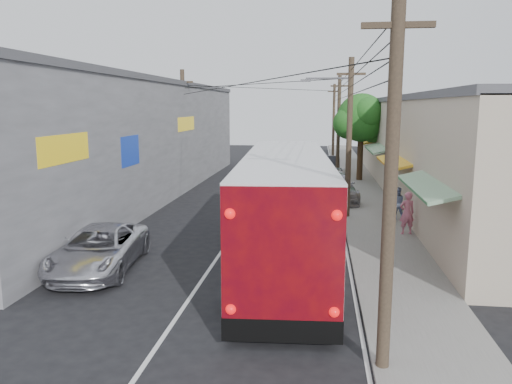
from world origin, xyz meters
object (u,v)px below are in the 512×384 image
parked_suv (333,187)px  parked_car_far (329,165)px  coach_bus (285,207)px  pedestrian_near (407,213)px  pedestrian_far (397,203)px  jeepney (99,249)px  parked_car_mid (321,177)px

parked_suv → parked_car_far: bearing=82.4°
coach_bus → pedestrian_near: bearing=36.2°
coach_bus → parked_car_far: size_ratio=3.13×
pedestrian_far → jeepney: bearing=34.9°
coach_bus → parked_car_far: (2.03, 24.78, -1.32)m
pedestrian_near → jeepney: bearing=12.9°
parked_suv → coach_bus: bearing=-107.1°
pedestrian_near → pedestrian_far: size_ratio=1.16×
parked_car_far → coach_bus: bearing=-89.2°
coach_bus → parked_car_mid: (1.35, 16.62, -1.23)m
parked_car_mid → pedestrian_far: 10.25m
jeepney → pedestrian_near: 12.89m
pedestrian_near → pedestrian_far: (0.00, 2.91, -0.13)m
jeepney → pedestrian_near: size_ratio=2.88×
coach_bus → pedestrian_far: bearing=51.1°
parked_car_mid → coach_bus: bearing=-95.0°
parked_car_far → parked_car_mid: bearing=-89.4°
parked_car_far → pedestrian_near: (3.00, -20.62, 0.33)m
parked_car_mid → parked_car_far: parked_car_mid is taller
jeepney → parked_suv: 16.37m
parked_car_mid → pedestrian_near: pedestrian_near is taller
coach_bus → parked_suv: 12.43m
coach_bus → jeepney: size_ratio=2.58×
coach_bus → parked_suv: (2.03, 12.20, -1.19)m
pedestrian_far → pedestrian_near: bearing=86.9°
parked_suv → parked_car_far: parked_suv is taller
parked_car_mid → pedestrian_near: 13.00m
parked_suv → parked_car_far: 12.58m
coach_bus → parked_car_far: coach_bus is taller
parked_car_mid → jeepney: bearing=-113.0°
parked_suv → parked_car_far: size_ratio=1.34×
jeepney → pedestrian_far: bearing=32.4°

